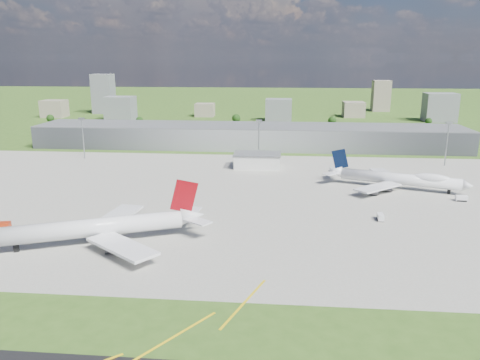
# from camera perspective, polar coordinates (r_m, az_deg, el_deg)

# --- Properties ---
(ground) EXTENTS (1400.00, 1400.00, 0.00)m
(ground) POSITION_cam_1_polar(r_m,az_deg,el_deg) (321.05, 0.82, 3.58)
(ground) COLOR #35561B
(ground) RESTS_ON ground
(apron) EXTENTS (360.00, 190.00, 0.08)m
(apron) POSITION_cam_1_polar(r_m,az_deg,el_deg) (213.73, 1.26, -2.12)
(apron) COLOR gray
(apron) RESTS_ON ground
(terminal) EXTENTS (300.00, 42.00, 15.00)m
(terminal) POSITION_cam_1_polar(r_m,az_deg,el_deg) (334.45, 1.02, 5.33)
(terminal) COLOR gray
(terminal) RESTS_ON ground
(ops_building) EXTENTS (26.00, 16.00, 8.00)m
(ops_building) POSITION_cam_1_polar(r_m,az_deg,el_deg) (270.75, 2.13, 2.34)
(ops_building) COLOR silver
(ops_building) RESTS_ON ground
(mast_west) EXTENTS (3.50, 2.00, 25.90)m
(mast_west) POSITION_cam_1_polar(r_m,az_deg,el_deg) (308.49, -18.65, 5.70)
(mast_west) COLOR gray
(mast_west) RESTS_ON ground
(mast_center) EXTENTS (3.50, 2.00, 25.90)m
(mast_center) POSITION_cam_1_polar(r_m,az_deg,el_deg) (282.95, 2.32, 5.70)
(mast_center) COLOR gray
(mast_center) RESTS_ON ground
(mast_east) EXTENTS (3.50, 2.00, 25.90)m
(mast_east) POSITION_cam_1_polar(r_m,az_deg,el_deg) (298.59, 23.99, 4.92)
(mast_east) COLOR gray
(mast_east) RESTS_ON ground
(airliner_red_twin) EXTENTS (71.23, 53.84, 20.49)m
(airliner_red_twin) POSITION_cam_1_polar(r_m,az_deg,el_deg) (167.64, -16.61, -5.60)
(airliner_red_twin) COLOR white
(airliner_red_twin) RESTS_ON ground
(airliner_blue_quad) EXTENTS (65.58, 50.19, 17.66)m
(airliner_blue_quad) POSITION_cam_1_polar(r_m,az_deg,el_deg) (239.26, 18.84, 0.12)
(airliner_blue_quad) COLOR white
(airliner_blue_quad) RESTS_ON ground
(tug_yellow) EXTENTS (4.34, 3.86, 1.86)m
(tug_yellow) POSITION_cam_1_polar(r_m,az_deg,el_deg) (187.47, -18.87, -5.08)
(tug_yellow) COLOR #C1A80B
(tug_yellow) RESTS_ON ground
(van_white_near) EXTENTS (2.51, 5.15, 2.58)m
(van_white_near) POSITION_cam_1_polar(r_m,az_deg,el_deg) (191.59, 16.75, -4.37)
(van_white_near) COLOR white
(van_white_near) RESTS_ON ground
(van_white_far) EXTENTS (5.14, 2.75, 2.56)m
(van_white_far) POSITION_cam_1_polar(r_m,az_deg,el_deg) (229.65, 25.40, -2.05)
(van_white_far) COLOR white
(van_white_far) RESTS_ON ground
(bldg_far_w) EXTENTS (24.00, 20.00, 18.00)m
(bldg_far_w) POSITION_cam_1_polar(r_m,az_deg,el_deg) (544.59, -21.69, 8.09)
(bldg_far_w) COLOR gray
(bldg_far_w) RESTS_ON ground
(bldg_w) EXTENTS (28.00, 22.00, 24.00)m
(bldg_w) POSITION_cam_1_polar(r_m,az_deg,el_deg) (494.68, -14.37, 8.45)
(bldg_w) COLOR slate
(bldg_w) RESTS_ON ground
(bldg_cw) EXTENTS (20.00, 18.00, 14.00)m
(bldg_cw) POSITION_cam_1_polar(r_m,az_deg,el_deg) (513.99, -4.30, 8.52)
(bldg_cw) COLOR gray
(bldg_cw) RESTS_ON ground
(bldg_c) EXTENTS (26.00, 20.00, 22.00)m
(bldg_c) POSITION_cam_1_polar(r_m,az_deg,el_deg) (476.89, 4.72, 8.52)
(bldg_c) COLOR slate
(bldg_c) RESTS_ON ground
(bldg_ce) EXTENTS (22.00, 24.00, 16.00)m
(bldg_ce) POSITION_cam_1_polar(r_m,az_deg,el_deg) (522.57, 13.66, 8.36)
(bldg_ce) COLOR gray
(bldg_ce) RESTS_ON ground
(bldg_e) EXTENTS (30.00, 22.00, 28.00)m
(bldg_e) POSITION_cam_1_polar(r_m,az_deg,el_deg) (511.02, 23.18, 8.15)
(bldg_e) COLOR slate
(bldg_e) RESTS_ON ground
(bldg_tall_w) EXTENTS (22.00, 20.00, 44.00)m
(bldg_tall_w) POSITION_cam_1_polar(r_m,az_deg,el_deg) (563.75, -16.31, 10.05)
(bldg_tall_w) COLOR slate
(bldg_tall_w) RESTS_ON ground
(bldg_tall_e) EXTENTS (20.00, 18.00, 36.00)m
(bldg_tall_e) POSITION_cam_1_polar(r_m,az_deg,el_deg) (587.46, 16.80, 9.79)
(bldg_tall_e) COLOR gray
(bldg_tall_e) RESTS_ON ground
(tree_far_w) EXTENTS (7.20, 7.20, 8.80)m
(tree_far_w) POSITION_cam_1_polar(r_m,az_deg,el_deg) (491.66, -22.13, 7.00)
(tree_far_w) COLOR #382314
(tree_far_w) RESTS_ON ground
(tree_w) EXTENTS (6.75, 6.75, 8.25)m
(tree_w) POSITION_cam_1_polar(r_m,az_deg,el_deg) (453.09, -12.16, 7.13)
(tree_w) COLOR #382314
(tree_w) RESTS_ON ground
(tree_c) EXTENTS (8.10, 8.10, 9.90)m
(tree_c) POSITION_cam_1_polar(r_m,az_deg,el_deg) (449.80, -0.47, 7.53)
(tree_c) COLOR #382314
(tree_c) RESTS_ON ground
(tree_e) EXTENTS (7.65, 7.65, 9.35)m
(tree_e) POSITION_cam_1_polar(r_m,az_deg,el_deg) (445.17, 11.16, 7.14)
(tree_e) COLOR #382314
(tree_e) RESTS_ON ground
(tree_far_e) EXTENTS (6.30, 6.30, 7.70)m
(tree_far_e) POSITION_cam_1_polar(r_m,az_deg,el_deg) (472.88, 22.01, 6.66)
(tree_far_e) COLOR #382314
(tree_far_e) RESTS_ON ground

